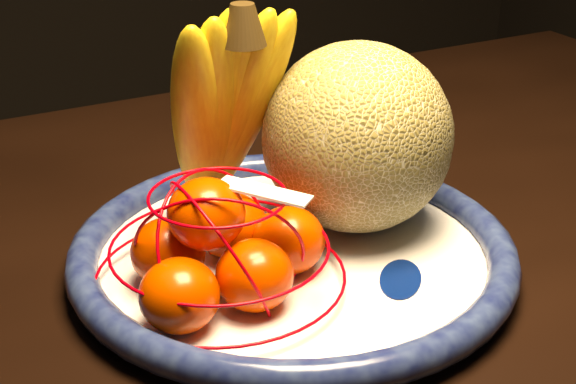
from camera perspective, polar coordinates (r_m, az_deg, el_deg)
name	(u,v)px	position (r m, az deg, el deg)	size (l,w,h in m)	color
dining_table	(285,309)	(0.86, -0.20, -7.60)	(1.53, 0.99, 0.73)	black
fruit_bowl	(293,254)	(0.76, 0.30, -4.02)	(0.39, 0.39, 0.03)	white
cantaloupe	(357,137)	(0.78, 4.49, 3.55)	(0.17, 0.17, 0.17)	olive
banana_bunch	(220,105)	(0.78, -4.39, 5.63)	(0.15, 0.14, 0.23)	yellow
mandarin_bag	(222,250)	(0.70, -4.30, -3.78)	(0.25, 0.25, 0.13)	#E53C00
price_tag	(264,191)	(0.67, -1.55, 0.04)	(0.07, 0.03, 0.00)	white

